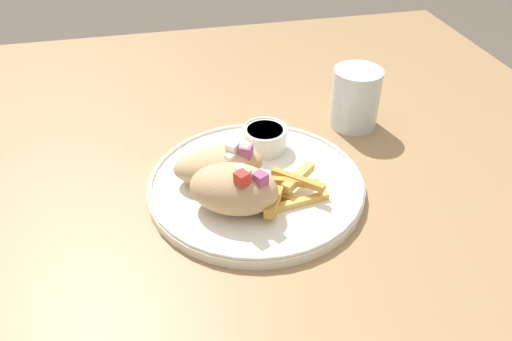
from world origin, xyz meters
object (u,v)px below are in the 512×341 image
(fries_pile, at_px, (286,191))
(water_glass, at_px, (355,101))
(sauce_ramekin, at_px, (265,137))
(pita_sandwich_near, at_px, (234,189))
(plate, at_px, (256,184))
(pita_sandwich_far, at_px, (219,164))

(fries_pile, xyz_separation_m, water_glass, (0.17, 0.18, 0.02))
(fries_pile, relative_size, sauce_ramekin, 1.38)
(sauce_ramekin, bearing_deg, water_glass, 19.14)
(pita_sandwich_near, height_order, sauce_ramekin, pita_sandwich_near)
(pita_sandwich_near, xyz_separation_m, fries_pile, (0.07, 0.00, -0.02))
(pita_sandwich_near, relative_size, water_glass, 1.38)
(plate, bearing_deg, pita_sandwich_near, -129.90)
(plate, distance_m, fries_pile, 0.06)
(pita_sandwich_near, distance_m, fries_pile, 0.07)
(plate, height_order, fries_pile, fries_pile)
(plate, distance_m, water_glass, 0.25)
(fries_pile, bearing_deg, pita_sandwich_far, 141.54)
(plate, bearing_deg, pita_sandwich_far, 159.22)
(water_glass, bearing_deg, pita_sandwich_far, -154.34)
(fries_pile, relative_size, water_glass, 0.98)
(pita_sandwich_near, xyz_separation_m, pita_sandwich_far, (-0.01, 0.07, -0.01))
(pita_sandwich_far, relative_size, water_glass, 1.27)
(pita_sandwich_near, xyz_separation_m, sauce_ramekin, (0.07, 0.13, -0.01))
(pita_sandwich_near, relative_size, pita_sandwich_far, 1.09)
(fries_pile, height_order, sauce_ramekin, sauce_ramekin)
(fries_pile, bearing_deg, pita_sandwich_near, -177.97)
(plate, relative_size, water_glass, 3.06)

